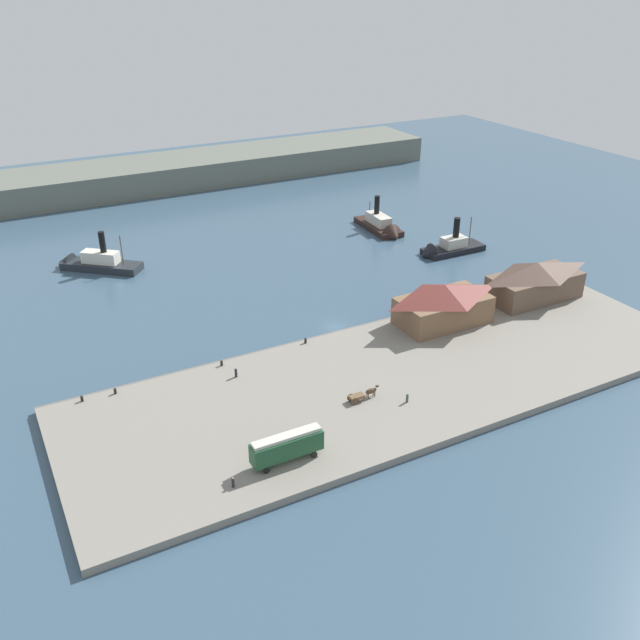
{
  "coord_description": "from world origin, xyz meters",
  "views": [
    {
      "loc": [
        -57.62,
        -101.6,
        61.13
      ],
      "look_at": [
        -3.04,
        0.41,
        2.0
      ],
      "focal_mm": 38.57,
      "sensor_mm": 36.0,
      "label": 1
    }
  ],
  "objects_px": {
    "ferry_shed_customs_shed": "(443,304)",
    "street_tram": "(287,446)",
    "horse_cart": "(363,394)",
    "mooring_post_center_east": "(222,363)",
    "pedestrian_near_east_shed": "(236,373)",
    "mooring_post_west": "(82,399)",
    "mooring_post_east": "(115,391)",
    "pedestrian_near_west_shed": "(407,398)",
    "ferry_departing_north": "(383,227)",
    "mooring_post_center_west": "(306,341)",
    "ferry_moored_west": "(93,263)",
    "pedestrian_standing_center": "(233,483)",
    "ferry_shed_central_terminal": "(535,280)",
    "ferry_approaching_west": "(446,248)"
  },
  "relations": [
    {
      "from": "pedestrian_standing_center",
      "to": "pedestrian_near_west_shed",
      "type": "relative_size",
      "value": 0.96
    },
    {
      "from": "street_tram",
      "to": "mooring_post_west",
      "type": "distance_m",
      "value": 35.72
    },
    {
      "from": "ferry_approaching_west",
      "to": "mooring_post_center_west",
      "type": "bearing_deg",
      "value": -153.37
    },
    {
      "from": "ferry_moored_west",
      "to": "mooring_post_west",
      "type": "bearing_deg",
      "value": -103.31
    },
    {
      "from": "pedestrian_standing_center",
      "to": "horse_cart",
      "type": "bearing_deg",
      "value": 20.45
    },
    {
      "from": "pedestrian_standing_center",
      "to": "mooring_post_center_west",
      "type": "distance_m",
      "value": 39.55
    },
    {
      "from": "pedestrian_standing_center",
      "to": "mooring_post_center_east",
      "type": "distance_m",
      "value": 31.14
    },
    {
      "from": "mooring_post_center_west",
      "to": "mooring_post_center_east",
      "type": "xyz_separation_m",
      "value": [
        -16.16,
        -0.34,
        0.0
      ]
    },
    {
      "from": "mooring_post_east",
      "to": "ferry_departing_north",
      "type": "distance_m",
      "value": 92.6
    },
    {
      "from": "ferry_departing_north",
      "to": "pedestrian_near_east_shed",
      "type": "bearing_deg",
      "value": -140.43
    },
    {
      "from": "pedestrian_near_east_shed",
      "to": "mooring_post_west",
      "type": "distance_m",
      "value": 24.29
    },
    {
      "from": "ferry_shed_central_terminal",
      "to": "mooring_post_west",
      "type": "bearing_deg",
      "value": 176.87
    },
    {
      "from": "mooring_post_center_east",
      "to": "ferry_departing_north",
      "type": "bearing_deg",
      "value": 36.6
    },
    {
      "from": "mooring_post_center_west",
      "to": "ferry_moored_west",
      "type": "bearing_deg",
      "value": 114.7
    },
    {
      "from": "pedestrian_near_east_shed",
      "to": "ferry_shed_central_terminal",
      "type": "bearing_deg",
      "value": -0.2
    },
    {
      "from": "ferry_approaching_west",
      "to": "horse_cart",
      "type": "bearing_deg",
      "value": -138.19
    },
    {
      "from": "street_tram",
      "to": "horse_cart",
      "type": "distance_m",
      "value": 18.8
    },
    {
      "from": "pedestrian_near_west_shed",
      "to": "mooring_post_east",
      "type": "bearing_deg",
      "value": 148.9
    },
    {
      "from": "ferry_shed_central_terminal",
      "to": "pedestrian_near_east_shed",
      "type": "xyz_separation_m",
      "value": [
        -64.91,
        0.23,
        -3.2
      ]
    },
    {
      "from": "mooring_post_center_west",
      "to": "ferry_departing_north",
      "type": "xyz_separation_m",
      "value": [
        46.02,
        45.84,
        -0.3
      ]
    },
    {
      "from": "street_tram",
      "to": "mooring_post_west",
      "type": "relative_size",
      "value": 11.41
    },
    {
      "from": "mooring_post_east",
      "to": "mooring_post_west",
      "type": "relative_size",
      "value": 1.0
    },
    {
      "from": "street_tram",
      "to": "ferry_shed_customs_shed",
      "type": "bearing_deg",
      "value": 28.03
    },
    {
      "from": "ferry_shed_central_terminal",
      "to": "mooring_post_west",
      "type": "height_order",
      "value": "ferry_shed_central_terminal"
    },
    {
      "from": "pedestrian_near_east_shed",
      "to": "pedestrian_near_west_shed",
      "type": "xyz_separation_m",
      "value": [
        20.65,
        -19.45,
        -0.07
      ]
    },
    {
      "from": "ferry_shed_customs_shed",
      "to": "ferry_shed_central_terminal",
      "type": "relative_size",
      "value": 0.91
    },
    {
      "from": "horse_cart",
      "to": "mooring_post_center_west",
      "type": "bearing_deg",
      "value": 88.87
    },
    {
      "from": "horse_cart",
      "to": "ferry_departing_north",
      "type": "relative_size",
      "value": 0.3
    },
    {
      "from": "mooring_post_center_west",
      "to": "mooring_post_west",
      "type": "distance_m",
      "value": 39.21
    },
    {
      "from": "mooring_post_east",
      "to": "mooring_post_center_east",
      "type": "distance_m",
      "value": 17.98
    },
    {
      "from": "mooring_post_center_west",
      "to": "ferry_approaching_west",
      "type": "relative_size",
      "value": 0.05
    },
    {
      "from": "mooring_post_center_east",
      "to": "mooring_post_west",
      "type": "relative_size",
      "value": 1.0
    },
    {
      "from": "horse_cart",
      "to": "ferry_shed_central_terminal",
      "type": "bearing_deg",
      "value": 17.07
    },
    {
      "from": "pedestrian_near_west_shed",
      "to": "ferry_departing_north",
      "type": "bearing_deg",
      "value": 59.87
    },
    {
      "from": "ferry_shed_central_terminal",
      "to": "ferry_moored_west",
      "type": "xyz_separation_m",
      "value": [
        -75.41,
        61.31,
        -3.7
      ]
    },
    {
      "from": "ferry_departing_north",
      "to": "ferry_approaching_west",
      "type": "relative_size",
      "value": 1.06
    },
    {
      "from": "mooring_post_east",
      "to": "ferry_shed_customs_shed",
      "type": "bearing_deg",
      "value": -4.21
    },
    {
      "from": "mooring_post_center_west",
      "to": "ferry_moored_west",
      "type": "distance_m",
      "value": 61.87
    },
    {
      "from": "horse_cart",
      "to": "mooring_post_center_east",
      "type": "relative_size",
      "value": 5.97
    },
    {
      "from": "pedestrian_near_east_shed",
      "to": "mooring_post_west",
      "type": "xyz_separation_m",
      "value": [
        -23.85,
        4.62,
        -0.35
      ]
    },
    {
      "from": "mooring_post_center_west",
      "to": "mooring_post_center_east",
      "type": "distance_m",
      "value": 16.16
    },
    {
      "from": "mooring_post_center_east",
      "to": "ferry_departing_north",
      "type": "relative_size",
      "value": 0.05
    },
    {
      "from": "ferry_shed_central_terminal",
      "to": "ferry_departing_north",
      "type": "distance_m",
      "value": 51.21
    },
    {
      "from": "mooring_post_center_west",
      "to": "ferry_moored_west",
      "type": "height_order",
      "value": "ferry_moored_west"
    },
    {
      "from": "ferry_shed_customs_shed",
      "to": "mooring_post_east",
      "type": "bearing_deg",
      "value": 175.79
    },
    {
      "from": "horse_cart",
      "to": "mooring_post_east",
      "type": "xyz_separation_m",
      "value": [
        -33.73,
        19.9,
        -0.49
      ]
    },
    {
      "from": "pedestrian_standing_center",
      "to": "ferry_departing_north",
      "type": "distance_m",
      "value": 104.44
    },
    {
      "from": "horse_cart",
      "to": "street_tram",
      "type": "bearing_deg",
      "value": -154.77
    },
    {
      "from": "mooring_post_east",
      "to": "mooring_post_west",
      "type": "xyz_separation_m",
      "value": [
        -5.07,
        0.29,
        0.0
      ]
    },
    {
      "from": "ferry_shed_customs_shed",
      "to": "street_tram",
      "type": "height_order",
      "value": "ferry_shed_customs_shed"
    }
  ]
}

